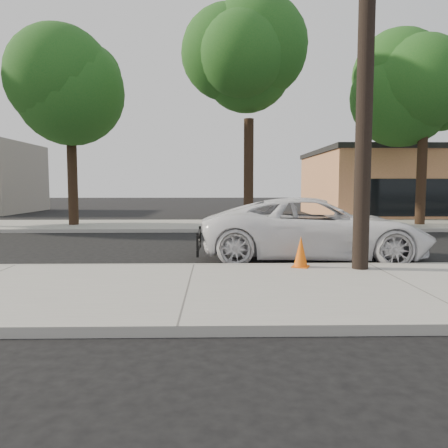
{
  "coord_description": "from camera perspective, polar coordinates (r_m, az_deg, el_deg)",
  "views": [
    {
      "loc": [
        0.48,
        -11.89,
        1.92
      ],
      "look_at": [
        0.7,
        -1.38,
        1.0
      ],
      "focal_mm": 35.0,
      "sensor_mm": 36.0,
      "label": 1
    }
  ],
  "objects": [
    {
      "name": "tree_d",
      "position": [
        22.54,
        25.39,
        15.9
      ],
      "size": [
        4.5,
        4.35,
        8.75
      ],
      "color": "black",
      "rests_on": "far_sidewalk"
    },
    {
      "name": "far_sidewalk",
      "position": [
        20.48,
        -2.54,
        -0.17
      ],
      "size": [
        90.0,
        5.0,
        0.15
      ],
      "primitive_type": "cube",
      "color": "gray",
      "rests_on": "ground"
    },
    {
      "name": "utility_pole",
      "position": [
        10.1,
        18.05,
        20.73
      ],
      "size": [
        1.4,
        0.34,
        9.0
      ],
      "color": "black",
      "rests_on": "near_sidewalk"
    },
    {
      "name": "tree_b",
      "position": [
        21.35,
        -19.1,
        16.16
      ],
      "size": [
        4.34,
        4.2,
        8.45
      ],
      "color": "black",
      "rests_on": "far_sidewalk"
    },
    {
      "name": "traffic_cone",
      "position": [
        9.69,
        9.99,
        -3.63
      ],
      "size": [
        0.46,
        0.46,
        0.68
      ],
      "rotation": [
        0.0,
        0.0,
        -0.4
      ],
      "color": "#F3610C",
      "rests_on": "near_sidewalk"
    },
    {
      "name": "police_cruiser",
      "position": [
        11.63,
        11.76,
        -0.59
      ],
      "size": [
        6.01,
        3.13,
        1.62
      ],
      "primitive_type": "imported",
      "rotation": [
        0.0,
        0.0,
        1.49
      ],
      "color": "white",
      "rests_on": "ground"
    },
    {
      "name": "near_sidewalk",
      "position": [
        7.83,
        -4.74,
        -8.65
      ],
      "size": [
        90.0,
        4.4,
        0.15
      ],
      "primitive_type": "cube",
      "color": "gray",
      "rests_on": "ground"
    },
    {
      "name": "tree_c",
      "position": [
        20.23,
        3.98,
        19.26
      ],
      "size": [
        4.96,
        4.8,
        9.55
      ],
      "color": "black",
      "rests_on": "far_sidewalk"
    },
    {
      "name": "curb_near",
      "position": [
        9.98,
        -3.96,
        -5.67
      ],
      "size": [
        90.0,
        0.12,
        0.16
      ],
      "primitive_type": "cube",
      "color": "#9E9B93",
      "rests_on": "ground"
    },
    {
      "name": "ground",
      "position": [
        12.06,
        -3.48,
        -4.17
      ],
      "size": [
        120.0,
        120.0,
        0.0
      ],
      "primitive_type": "plane",
      "color": "black",
      "rests_on": "ground"
    }
  ]
}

